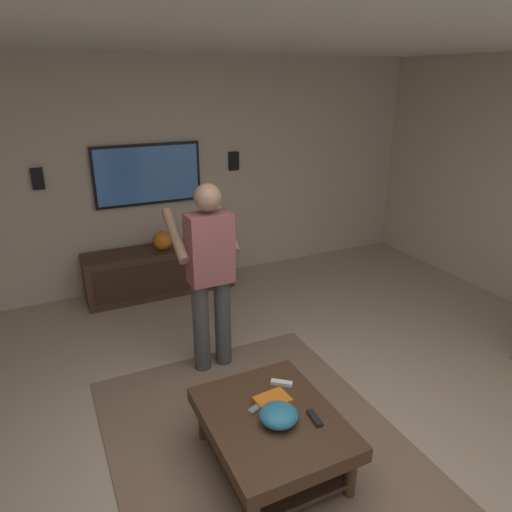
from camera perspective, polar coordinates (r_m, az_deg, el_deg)
The scene contains 16 objects.
ground_plane at distance 3.31m, azimuth 4.34°, elevation -25.56°, with size 8.42×8.42×0.00m, color tan.
wall_back_tv at distance 5.60m, azimuth -13.02°, elevation 9.44°, with size 0.10×7.22×2.65m, color #BCA893.
ceiling_slab at distance 2.29m, azimuth 6.42°, elevation 28.36°, with size 6.93×7.22×0.10m, color white.
area_rug at distance 3.51m, azimuth 0.25°, elevation -21.99°, with size 2.42×1.95×0.01m, color #7A604C.
coffee_table at distance 3.18m, azimuth 1.93°, elevation -20.39°, with size 1.00×0.80×0.40m.
media_console at distance 5.58m, azimuth -11.61°, elevation -1.78°, with size 0.45×1.70×0.55m.
tv at distance 5.49m, azimuth -13.08°, elevation 9.69°, with size 0.05×1.22×0.68m.
person_standing at distance 3.85m, azimuth -5.75°, elevation -1.47°, with size 0.54×0.54×1.64m.
bowl at distance 3.04m, azimuth 2.78°, elevation -18.87°, with size 0.24×0.24×0.11m, color teal.
remote_white at distance 3.37m, azimuth 3.15°, elevation -15.23°, with size 0.15×0.04×0.02m, color white.
remote_black at distance 3.10m, azimuth 7.20°, elevation -19.08°, with size 0.15×0.04×0.02m, color black.
remote_grey at distance 3.16m, azimuth 0.24°, elevation -18.02°, with size 0.15×0.04×0.02m, color slate.
book at distance 3.20m, azimuth 1.95°, elevation -17.26°, with size 0.22×0.16×0.04m, color orange.
vase_round at distance 5.41m, azimuth -11.36°, elevation 1.88°, with size 0.22×0.22×0.22m, color orange.
wall_speaker_left at distance 5.81m, azimuth -2.74°, elevation 11.53°, with size 0.06×0.12×0.22m, color black.
wall_speaker_right at distance 5.37m, azimuth -25.16°, elevation 8.55°, with size 0.06×0.12×0.22m, color black.
Camera 1 is at (-1.95, 1.18, 2.40)m, focal length 32.70 mm.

